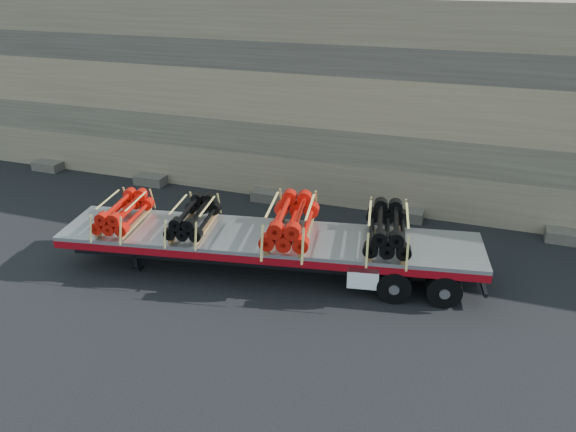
% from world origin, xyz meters
% --- Properties ---
extents(ground, '(120.00, 120.00, 0.00)m').
position_xyz_m(ground, '(0.00, 0.00, 0.00)').
color(ground, black).
rests_on(ground, ground).
extents(rock_wall, '(44.00, 3.00, 7.00)m').
position_xyz_m(rock_wall, '(0.00, 6.50, 3.50)').
color(rock_wall, '#7A6B54').
rests_on(rock_wall, ground).
extents(trailer, '(11.79, 4.23, 1.16)m').
position_xyz_m(trailer, '(-1.10, -0.18, 0.58)').
color(trailer, '#B6B9BF').
rests_on(trailer, ground).
extents(bundle_front, '(1.37, 2.20, 0.73)m').
position_xyz_m(bundle_front, '(-5.22, -0.92, 1.52)').
color(bundle_front, red).
rests_on(bundle_front, trailer).
extents(bundle_midfront, '(1.36, 2.19, 0.72)m').
position_xyz_m(bundle_midfront, '(-3.17, -0.56, 1.52)').
color(bundle_midfront, black).
rests_on(bundle_midfront, trailer).
extents(bundle_midrear, '(1.68, 2.70, 0.89)m').
position_xyz_m(bundle_midrear, '(-0.47, -0.07, 1.60)').
color(bundle_midrear, red).
rests_on(bundle_midrear, trailer).
extents(bundle_rear, '(1.58, 2.53, 0.84)m').
position_xyz_m(bundle_rear, '(2.07, 0.38, 1.58)').
color(bundle_rear, black).
rests_on(bundle_rear, trailer).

